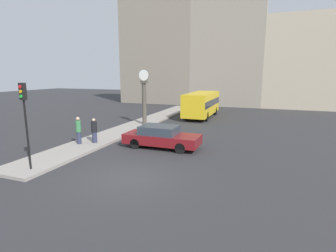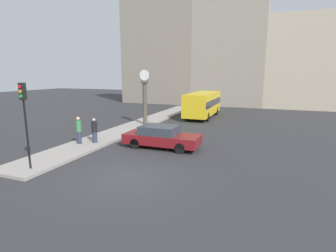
% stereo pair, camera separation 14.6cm
% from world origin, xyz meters
% --- Properties ---
extents(ground_plane, '(120.00, 120.00, 0.00)m').
position_xyz_m(ground_plane, '(0.00, 0.00, 0.00)').
color(ground_plane, '#2D2D30').
extents(sidewalk_corner, '(2.50, 27.55, 0.16)m').
position_xyz_m(sidewalk_corner, '(-5.09, 11.78, 0.08)').
color(sidewalk_corner, gray).
rests_on(sidewalk_corner, ground_plane).
extents(building_row, '(33.45, 5.00, 15.67)m').
position_xyz_m(building_row, '(-0.96, 30.15, 7.26)').
color(building_row, gray).
rests_on(building_row, ground_plane).
extents(sedan_car, '(4.73, 1.85, 1.38)m').
position_xyz_m(sedan_car, '(-0.44, 5.09, 0.70)').
color(sedan_car, maroon).
rests_on(sedan_car, ground_plane).
extents(bus_distant, '(2.40, 7.46, 2.61)m').
position_xyz_m(bus_distant, '(-0.90, 17.74, 1.50)').
color(bus_distant, gold).
rests_on(bus_distant, ground_plane).
extents(traffic_light_near, '(0.26, 0.24, 4.00)m').
position_xyz_m(traffic_light_near, '(-4.61, -0.99, 3.01)').
color(traffic_light_near, black).
rests_on(traffic_light_near, sidewalk_corner).
extents(street_clock, '(1.02, 0.50, 4.82)m').
position_xyz_m(street_clock, '(-4.53, 11.19, 2.46)').
color(street_clock, '#4C473D').
rests_on(street_clock, sidewalk_corner).
extents(pedestrian_green_hoodie, '(0.33, 0.33, 1.74)m').
position_xyz_m(pedestrian_green_hoodie, '(-5.49, 3.54, 1.04)').
color(pedestrian_green_hoodie, '#2D334C').
rests_on(pedestrian_green_hoodie, sidewalk_corner).
extents(pedestrian_black_jacket, '(0.36, 0.36, 1.60)m').
position_xyz_m(pedestrian_black_jacket, '(-4.73, 4.13, 0.95)').
color(pedestrian_black_jacket, '#2D334C').
rests_on(pedestrian_black_jacket, sidewalk_corner).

